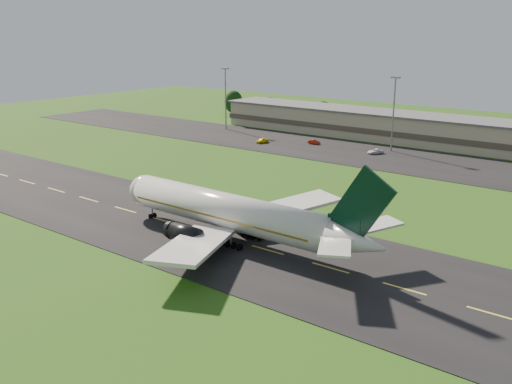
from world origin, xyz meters
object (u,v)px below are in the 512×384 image
Objects in this scene: service_vehicle_b at (314,142)px; service_vehicle_c at (375,151)px; light_mast_west at (225,91)px; light_mast_centre at (394,105)px; service_vehicle_a at (262,140)px; terminal at (420,130)px; airliner at (231,212)px.

service_vehicle_b is 0.82× the size of service_vehicle_c.
light_mast_centre is (60.00, 0.00, 0.00)m from light_mast_west.
service_vehicle_a is (24.76, -12.30, -11.90)m from light_mast_west.
service_vehicle_c is (33.43, 6.40, -0.11)m from service_vehicle_a.
light_mast_centre is at bearing -94.95° from terminal.
service_vehicle_a is 15.22m from service_vehicle_b.
service_vehicle_a is 0.95× the size of service_vehicle_c.
light_mast_west is 30.10m from service_vehicle_a.
airliner is at bearing -85.02° from terminal.
service_vehicle_c is at bearing 98.97° from airliner.
airliner is 81.40m from service_vehicle_a.
service_vehicle_c is (-1.81, -5.89, -12.01)m from light_mast_centre.
light_mast_centre is 25.59m from service_vehicle_b.
service_vehicle_c is at bearing -98.28° from terminal.
terminal is 64.10m from light_mast_west.
light_mast_centre is 39.17m from service_vehicle_a.
terminal is 7.13× the size of light_mast_centre.
light_mast_centre is 4.71× the size of service_vehicle_a.
light_mast_centre reaches higher than service_vehicle_b.
service_vehicle_a is (-35.24, -12.30, -11.90)m from light_mast_centre.
service_vehicle_a is (-36.64, -28.48, -3.16)m from terminal.
terminal is (-8.38, 96.18, -0.67)m from airliner.
terminal reaches higher than service_vehicle_a.
light_mast_centre is 5.46× the size of service_vehicle_b.
airliner is 11.30× the size of service_vehicle_c.
service_vehicle_c is (20.31, -1.32, 0.02)m from service_vehicle_b.
service_vehicle_a is at bearing 123.70° from airliner.
service_vehicle_b is (-31.90, 75.43, -3.95)m from airliner.
airliner is 2.52× the size of light_mast_west.
terminal is at bearing 95.06° from airliner.
light_mast_west reaches higher than service_vehicle_a.
terminal reaches higher than service_vehicle_b.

